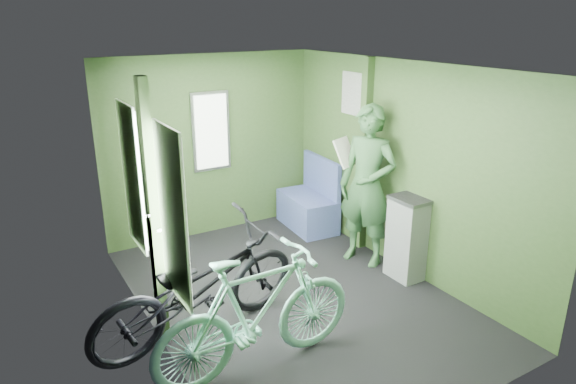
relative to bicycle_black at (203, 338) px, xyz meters
name	(u,v)px	position (x,y,z in m)	size (l,w,h in m)	color
room	(288,161)	(1.03, 0.25, 1.44)	(4.00, 4.02, 2.31)	black
bicycle_black	(203,338)	(0.00, 0.00, 0.00)	(0.70, 2.01, 1.06)	black
bicycle_mint	(259,368)	(0.23, -0.62, 0.00)	(0.50, 1.75, 1.05)	#82D0BC
passenger	(367,186)	(2.21, 0.48, 0.92)	(0.67, 0.81, 1.83)	#2F5731
waste_box	(407,238)	(2.33, -0.07, 0.46)	(0.27, 0.38, 0.92)	gray
bench_seat	(309,207)	(2.22, 1.66, 0.28)	(0.57, 0.94, 0.95)	navy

